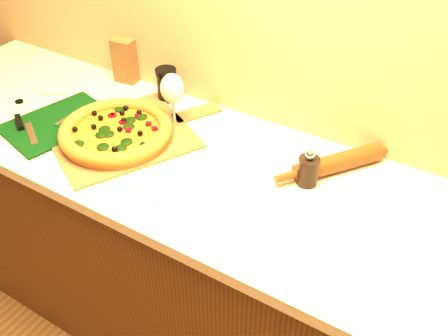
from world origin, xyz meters
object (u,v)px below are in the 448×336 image
(side_plate, at_px, (58,87))
(pepper_grinder, at_px, (308,170))
(cutting_board, at_px, (57,123))
(rolling_pin, at_px, (338,162))
(pizza_peel, at_px, (126,134))
(pizza, at_px, (116,132))
(dark_jar, at_px, (167,84))
(wine_glass, at_px, (172,90))

(side_plate, bearing_deg, pepper_grinder, -1.23)
(cutting_board, distance_m, rolling_pin, 0.97)
(pizza_peel, relative_size, side_plate, 4.60)
(pizza, height_order, dark_jar, dark_jar)
(pizza_peel, height_order, rolling_pin, rolling_pin)
(wine_glass, bearing_deg, side_plate, -177.37)
(pizza_peel, relative_size, pizza, 1.70)
(pizza, bearing_deg, wine_glass, 57.04)
(rolling_pin, distance_m, wine_glass, 0.59)
(rolling_pin, bearing_deg, pizza_peel, -163.87)
(cutting_board, bearing_deg, pizza_peel, 30.43)
(pizza_peel, distance_m, pizza, 0.05)
(pepper_grinder, bearing_deg, pizza, -168.83)
(rolling_pin, height_order, wine_glass, wine_glass)
(pizza_peel, relative_size, cutting_board, 1.57)
(pizza_peel, height_order, cutting_board, cutting_board)
(pizza_peel, relative_size, rolling_pin, 1.74)
(wine_glass, bearing_deg, pizza_peel, -127.11)
(dark_jar, bearing_deg, rolling_pin, -5.85)
(pizza, xyz_separation_m, rolling_pin, (0.69, 0.23, -0.00))
(pizza_peel, height_order, wine_glass, wine_glass)
(pepper_grinder, xyz_separation_m, side_plate, (-1.06, 0.02, -0.04))
(pepper_grinder, height_order, side_plate, pepper_grinder)
(pizza_peel, relative_size, wine_glass, 3.23)
(pizza_peel, distance_m, cutting_board, 0.26)
(pepper_grinder, bearing_deg, cutting_board, -169.52)
(side_plate, bearing_deg, dark_jar, 20.77)
(cutting_board, distance_m, side_plate, 0.26)
(dark_jar, bearing_deg, cutting_board, -123.55)
(rolling_pin, distance_m, side_plate, 1.12)
(rolling_pin, relative_size, side_plate, 2.64)
(side_plate, bearing_deg, rolling_pin, 4.33)
(pizza, xyz_separation_m, dark_jar, (-0.02, 0.30, 0.03))
(rolling_pin, bearing_deg, side_plate, -175.67)
(pizza_peel, bearing_deg, dark_jar, 123.62)
(pepper_grinder, relative_size, rolling_pin, 0.33)
(pepper_grinder, relative_size, dark_jar, 0.97)
(wine_glass, relative_size, side_plate, 1.43)
(pizza_peel, xyz_separation_m, side_plate, (-0.44, 0.11, 0.00))
(pizza_peel, xyz_separation_m, cutting_board, (-0.25, -0.07, 0.00))
(pizza, xyz_separation_m, cutting_board, (-0.24, -0.04, -0.03))
(pizza_peel, height_order, pepper_grinder, pepper_grinder)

